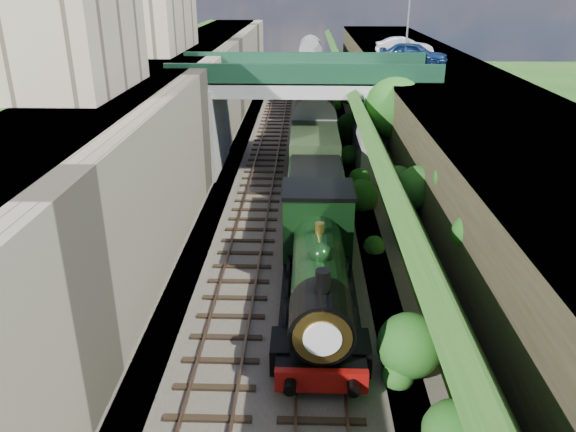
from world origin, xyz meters
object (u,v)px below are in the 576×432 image
object	(u,v)px
car_silver	(404,47)
locomotive	(319,270)
road_bridge	(310,109)
lamppost	(409,11)
car_blue	(413,54)
tree	(396,110)
tender	(316,203)

from	to	relation	value
car_silver	locomotive	world-z (taller)	car_silver
road_bridge	lamppost	distance (m)	12.30
road_bridge	car_blue	xyz separation A→B (m)	(6.97, 4.04, 2.96)
road_bridge	tree	bearing A→B (deg)	-30.41
road_bridge	locomotive	size ratio (longest dim) A/B	1.56
car_blue	tender	distance (m)	16.61
road_bridge	locomotive	bearing A→B (deg)	-89.16
road_bridge	tender	bearing A→B (deg)	-88.56
car_blue	tender	size ratio (longest dim) A/B	0.77
tree	car_silver	size ratio (longest dim) A/B	1.54
road_bridge	lamppost	world-z (taller)	lamppost
car_blue	tree	bearing A→B (deg)	-179.32
lamppost	car_blue	distance (m)	4.97
lamppost	car_silver	distance (m)	2.80
road_bridge	lamppost	bearing A→B (deg)	49.00
tree	car_blue	distance (m)	7.62
tree	car_blue	world-z (taller)	car_blue
road_bridge	tree	size ratio (longest dim) A/B	2.42
car_silver	locomotive	size ratio (longest dim) A/B	0.42
road_bridge	locomotive	distance (m)	17.65
lamppost	road_bridge	bearing A→B (deg)	-131.00
car_silver	tender	xyz separation A→B (m)	(-6.95, -19.46, -5.34)
road_bridge	car_silver	size ratio (longest dim) A/B	3.74
lamppost	locomotive	world-z (taller)	lamppost
car_blue	car_silver	xyz separation A→B (m)	(0.23, 5.27, -0.08)
lamppost	locomotive	bearing A→B (deg)	-105.10
road_bridge	tender	xyz separation A→B (m)	(0.26, -10.15, -2.46)
car_blue	locomotive	bearing A→B (deg)	179.42
tender	car_blue	bearing A→B (deg)	64.68
lamppost	locomotive	distance (m)	27.82
tender	locomotive	bearing A→B (deg)	-90.00
locomotive	tree	bearing A→B (deg)	72.10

